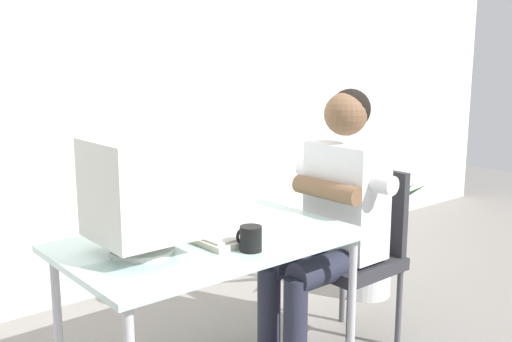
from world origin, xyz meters
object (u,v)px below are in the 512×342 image
object	(u,v)px
keyboard	(202,233)
potted_plant	(367,243)
office_chair	(356,247)
person_seated	(331,213)
desk	(210,252)
crt_monitor	(141,190)
desk_mug	(250,238)

from	to	relation	value
keyboard	potted_plant	bearing A→B (deg)	11.01
keyboard	office_chair	world-z (taller)	office_chair
potted_plant	person_seated	bearing A→B (deg)	-153.84
desk	crt_monitor	world-z (taller)	crt_monitor
crt_monitor	office_chair	bearing A→B (deg)	-2.69
office_chair	desk_mug	xyz separation A→B (m)	(-0.85, -0.19, 0.26)
desk	office_chair	distance (m)	0.89
desk	desk_mug	world-z (taller)	desk_mug
keyboard	office_chair	xyz separation A→B (m)	(0.89, -0.08, -0.23)
desk	keyboard	world-z (taller)	keyboard
crt_monitor	office_chair	distance (m)	1.26
crt_monitor	person_seated	xyz separation A→B (m)	(0.99, -0.06, -0.25)
office_chair	person_seated	world-z (taller)	person_seated
office_chair	potted_plant	size ratio (longest dim) A/B	1.05
crt_monitor	potted_plant	bearing A→B (deg)	9.99
person_seated	desk_mug	world-z (taller)	person_seated
office_chair	potted_plant	world-z (taller)	office_chair
keyboard	person_seated	distance (m)	0.70
keyboard	crt_monitor	bearing A→B (deg)	-175.11
office_chair	desk	bearing A→B (deg)	176.92
crt_monitor	desk_mug	world-z (taller)	crt_monitor
desk	person_seated	bearing A→B (deg)	-3.94
crt_monitor	desk	bearing A→B (deg)	-1.58
potted_plant	desk_mug	distance (m)	1.55
desk	crt_monitor	xyz separation A→B (m)	(-0.31, 0.01, 0.31)
keyboard	potted_plant	xyz separation A→B (m)	(1.42, 0.28, -0.41)
desk	keyboard	size ratio (longest dim) A/B	2.62
office_chair	person_seated	bearing A→B (deg)	-180.00
person_seated	potted_plant	size ratio (longest dim) A/B	1.52
potted_plant	desk_mug	size ratio (longest dim) A/B	8.81
office_chair	desk_mug	world-z (taller)	office_chair
person_seated	potted_plant	world-z (taller)	person_seated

